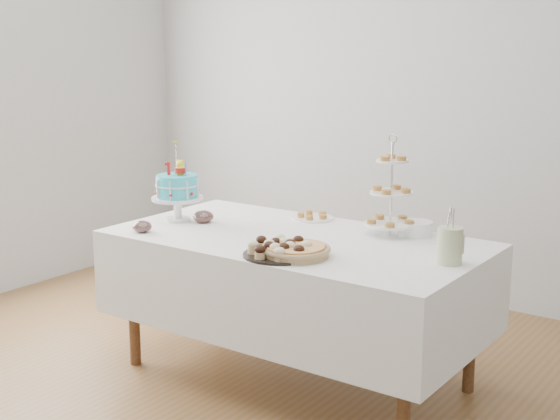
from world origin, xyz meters
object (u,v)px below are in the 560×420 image
Objects in this scene: jam_bowl_a at (142,227)px; jam_bowl_b at (203,217)px; utensil_pitcher at (450,244)px; tiered_stand at (391,193)px; plate_stack at (415,228)px; pastry_plate at (313,216)px; birthday_cake at (178,200)px; pie at (295,250)px; table at (295,280)px; cupcake_tray at (280,248)px.

jam_bowl_b reaches higher than jam_bowl_a.
tiered_stand is at bearing 137.37° from utensil_pitcher.
plate_stack is 0.63m from pastry_plate.
jam_bowl_a is at bearing -126.08° from pastry_plate.
tiered_stand is at bearing -5.10° from birthday_cake.
utensil_pitcher is at bearing 25.81° from pie.
birthday_cake is at bearing 166.26° from pie.
table is at bearing 124.18° from pie.
utensil_pitcher is (1.59, 0.07, -0.03)m from birthday_cake.
jam_bowl_a is 1.61m from utensil_pitcher.
table is 8.16× the size of pastry_plate.
pastry_plate is (-0.53, 0.07, -0.20)m from tiered_stand.
pastry_plate is at bearing 13.58° from birthday_cake.
table is 0.85m from jam_bowl_a.
birthday_cake is 1.34× the size of pie.
jam_bowl_b is at bearing -137.03° from pastry_plate.
pastry_plate is at bearing 117.19° from pie.
cupcake_tray is 0.73m from tiered_stand.
tiered_stand is 2.24× the size of pastry_plate.
utensil_pitcher is (0.36, -0.40, 0.06)m from plate_stack.
plate_stack is 1.78× the size of jam_bowl_a.
birthday_cake is 3.87× the size of jam_bowl_b.
tiered_stand is (0.23, 0.67, 0.18)m from cupcake_tray.
jam_bowl_a is at bearing -152.37° from table.
utensil_pitcher is at bearing 13.69° from jam_bowl_a.
jam_bowl_b is at bearing 160.76° from pie.
utensil_pitcher reaches higher than jam_bowl_a.
utensil_pitcher reaches higher than pastry_plate.
cupcake_tray reaches higher than table.
birthday_cake reaches higher than pastry_plate.
cupcake_tray is (0.14, -0.34, 0.27)m from table.
birthday_cake is 0.18m from jam_bowl_b.
birthday_cake is at bearing -159.03° from plate_stack.
cupcake_tray is (0.89, -0.27, -0.08)m from birthday_cake.
pie is at bearing 25.79° from cupcake_tray.
table is at bearing -19.38° from birthday_cake.
pie is (0.96, -0.23, -0.09)m from birthday_cake.
utensil_pitcher is (1.00, -0.40, 0.08)m from pastry_plate.
pie is 0.63× the size of tiered_stand.
jam_bowl_a is at bearing -177.25° from cupcake_tray.
birthday_cake is 1.73× the size of utensil_pitcher.
pastry_plate is (-0.36, 0.70, -0.01)m from pie.
jam_bowl_b reaches higher than pie.
birthday_cake reaches higher than jam_bowl_a.
table is at bearing 112.45° from cupcake_tray.
table is 0.83m from birthday_cake.
jam_bowl_a is at bearing -147.07° from tiered_stand.
cupcake_tray reaches higher than pie.
cupcake_tray is 1.48× the size of pastry_plate.
plate_stack is (1.23, 0.47, -0.09)m from birthday_cake.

